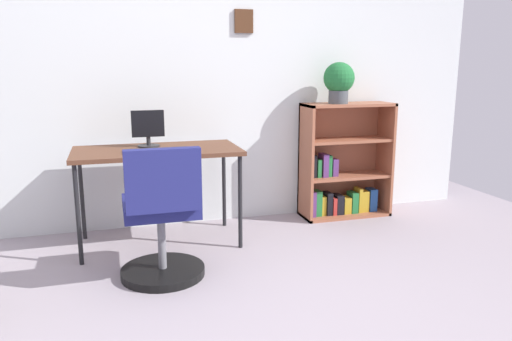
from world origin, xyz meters
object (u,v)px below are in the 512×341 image
object	(u,v)px
monitor	(148,129)
bookshelf_low	(342,167)
keyboard	(157,150)
office_chair	(162,224)
desk	(157,156)
potted_plant_on_shelf	(339,81)

from	to	relation	value
monitor	bookshelf_low	distance (m)	1.70
monitor	bookshelf_low	world-z (taller)	bookshelf_low
keyboard	office_chair	distance (m)	0.65
office_chair	monitor	bearing A→B (deg)	90.21
keyboard	bookshelf_low	size ratio (longest dim) A/B	0.45
desk	office_chair	xyz separation A→B (m)	(-0.04, -0.65, -0.30)
bookshelf_low	potted_plant_on_shelf	bearing A→B (deg)	-147.57
potted_plant_on_shelf	keyboard	bearing A→B (deg)	-167.69
desk	bookshelf_low	world-z (taller)	bookshelf_low
keyboard	bookshelf_low	xyz separation A→B (m)	(1.61, 0.39, -0.29)
monitor	potted_plant_on_shelf	size ratio (longest dim) A/B	0.79
keyboard	office_chair	size ratio (longest dim) A/B	0.52
monitor	keyboard	size ratio (longest dim) A/B	0.61
keyboard	monitor	bearing A→B (deg)	99.82
bookshelf_low	potted_plant_on_shelf	xyz separation A→B (m)	(-0.08, -0.05, 0.74)
monitor	potted_plant_on_shelf	xyz separation A→B (m)	(1.56, 0.12, 0.33)
desk	potted_plant_on_shelf	bearing A→B (deg)	8.43
desk	office_chair	bearing A→B (deg)	-93.92
keyboard	bookshelf_low	bearing A→B (deg)	13.50
bookshelf_low	keyboard	bearing A→B (deg)	-166.50
keyboard	office_chair	xyz separation A→B (m)	(-0.03, -0.54, -0.36)
office_chair	keyboard	bearing A→B (deg)	86.38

